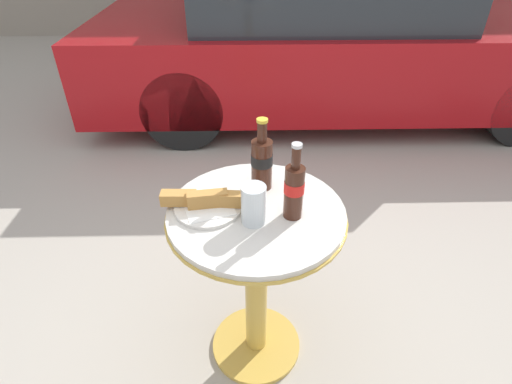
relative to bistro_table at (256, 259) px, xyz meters
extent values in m
plane|color=#A8A093|center=(0.00, 0.00, -0.51)|extent=(30.00, 30.00, 0.00)
cylinder|color=gold|center=(0.00, 0.00, -0.50)|extent=(0.37, 0.37, 0.02)
cylinder|color=gold|center=(0.00, 0.00, -0.15)|extent=(0.08, 0.08, 0.69)
cylinder|color=gold|center=(0.00, 0.00, 0.19)|extent=(0.59, 0.59, 0.01)
cylinder|color=beige|center=(0.00, 0.00, 0.21)|extent=(0.58, 0.58, 0.02)
cylinder|color=#3D1E14|center=(0.02, 0.13, 0.31)|extent=(0.07, 0.07, 0.18)
cylinder|color=black|center=(0.02, 0.13, 0.33)|extent=(0.07, 0.07, 0.04)
cylinder|color=#3D1E14|center=(0.02, 0.13, 0.43)|extent=(0.03, 0.03, 0.07)
cylinder|color=gold|center=(0.02, 0.13, 0.47)|extent=(0.04, 0.04, 0.01)
cylinder|color=#3D1E14|center=(0.11, -0.03, 0.31)|extent=(0.06, 0.06, 0.17)
cylinder|color=red|center=(0.11, -0.03, 0.33)|extent=(0.06, 0.06, 0.04)
cylinder|color=#3D1E14|center=(0.11, -0.03, 0.43)|extent=(0.03, 0.03, 0.07)
cylinder|color=silver|center=(0.11, -0.03, 0.47)|extent=(0.03, 0.03, 0.01)
cylinder|color=#C68923|center=(-0.01, -0.06, 0.27)|extent=(0.07, 0.07, 0.10)
cylinder|color=silver|center=(-0.01, -0.06, 0.28)|extent=(0.08, 0.08, 0.13)
cylinder|color=silver|center=(-0.15, 0.01, 0.22)|extent=(0.22, 0.22, 0.01)
cube|color=white|center=(-0.15, 0.01, 0.23)|extent=(0.19, 0.19, 0.00)
cube|color=#B77F3D|center=(-0.25, 0.02, 0.25)|extent=(0.11, 0.05, 0.04)
cube|color=#B77F3D|center=(-0.15, 0.01, 0.26)|extent=(0.13, 0.05, 0.05)
cube|color=#B77F3D|center=(-0.07, 0.01, 0.26)|extent=(0.13, 0.05, 0.05)
cube|color=#9E0F14|center=(0.80, 2.56, -0.03)|extent=(4.21, 1.71, 0.63)
cylinder|color=black|center=(2.10, 3.31, -0.21)|extent=(0.61, 0.21, 0.61)
cylinder|color=black|center=(-0.51, 3.31, -0.21)|extent=(0.61, 0.21, 0.61)
cylinder|color=black|center=(-0.51, 1.80, -0.21)|extent=(0.61, 0.21, 0.61)
camera|label=1|loc=(-0.02, -1.02, 1.00)|focal=28.00mm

